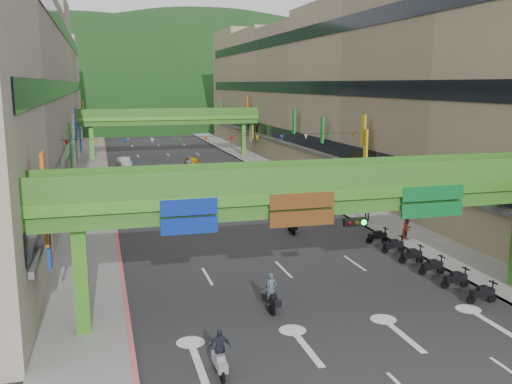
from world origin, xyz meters
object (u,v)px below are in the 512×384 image
(overpass_near, at_px, (349,204))
(pedestrian_red, at_px, (407,231))
(scooter_rider_mid, at_px, (292,218))
(car_silver, at_px, (124,162))
(car_yellow, at_px, (192,162))
(scooter_rider_near, at_px, (272,294))

(overpass_near, relative_size, pedestrian_red, 17.77)
(overpass_near, distance_m, pedestrian_red, 14.17)
(scooter_rider_mid, xyz_separation_m, pedestrian_red, (6.84, -4.25, -0.33))
(car_silver, relative_size, car_yellow, 0.96)
(scooter_rider_near, distance_m, scooter_rider_mid, 14.39)
(scooter_rider_near, xyz_separation_m, scooter_rider_mid, (5.56, 13.27, 0.26))
(scooter_rider_mid, relative_size, car_silver, 0.54)
(car_yellow, height_order, pedestrian_red, pedestrian_red)
(scooter_rider_near, height_order, car_yellow, scooter_rider_near)
(car_silver, distance_m, car_yellow, 8.80)
(scooter_rider_near, relative_size, car_yellow, 0.46)
(scooter_rider_mid, distance_m, pedestrian_red, 8.06)
(scooter_rider_near, height_order, car_silver, scooter_rider_near)
(scooter_rider_near, height_order, pedestrian_red, scooter_rider_near)
(scooter_rider_near, distance_m, car_yellow, 47.98)
(overpass_near, distance_m, scooter_rider_near, 5.59)
(scooter_rider_near, relative_size, pedestrian_red, 1.19)
(car_silver, bearing_deg, car_yellow, -24.33)
(scooter_rider_mid, bearing_deg, car_silver, 105.27)
(overpass_near, bearing_deg, car_silver, 98.80)
(pedestrian_red, bearing_deg, scooter_rider_near, -167.13)
(scooter_rider_near, bearing_deg, car_silver, 95.17)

